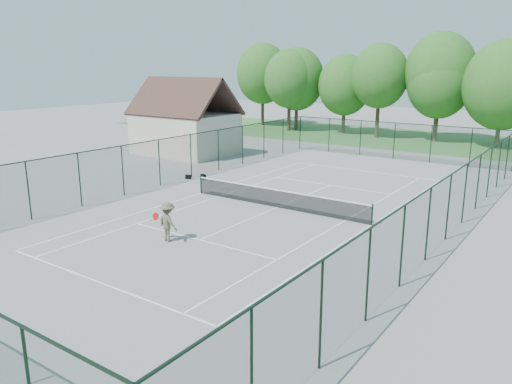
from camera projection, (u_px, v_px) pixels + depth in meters
ground at (277, 208)px, 27.42m from camera, size 140.00×140.00×0.00m
grass_far at (434, 141)px, 51.23m from camera, size 80.00×16.00×0.01m
court_lines at (277, 207)px, 27.42m from camera, size 11.05×23.85×0.01m
tennis_net at (277, 197)px, 27.28m from camera, size 11.08×0.08×1.10m
fence_enclosure at (277, 180)px, 27.04m from camera, size 18.05×36.05×3.02m
utility_building at (185, 118)px, 43.48m from camera, size 8.60×6.27×6.63m
tree_line_far at (440, 82)px, 49.75m from camera, size 39.40×6.40×9.70m
sports_bag_a at (188, 177)px, 34.29m from camera, size 0.38×0.26×0.28m
sports_bag_b at (203, 177)px, 34.30m from camera, size 0.48×0.39×0.32m
tennis_player at (168, 222)px, 22.01m from camera, size 2.04×0.89×1.78m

